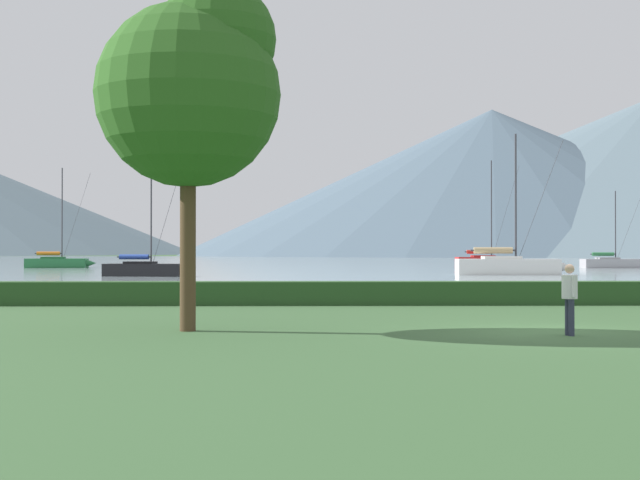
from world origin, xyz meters
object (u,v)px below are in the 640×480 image
(sailboat_slip_0, at_px, (58,262))
(sailboat_slip_2, at_px, (487,260))
(park_tree, at_px, (194,84))
(sailboat_slip_1, at_px, (509,265))
(person_standing_walker, at_px, (570,293))
(sailboat_slip_4, at_px, (612,263))
(sailboat_slip_3, at_px, (146,268))

(sailboat_slip_0, bearing_deg, sailboat_slip_2, 6.32)
(sailboat_slip_0, relative_size, park_tree, 1.27)
(park_tree, bearing_deg, sailboat_slip_2, 73.98)
(sailboat_slip_1, bearing_deg, person_standing_walker, -98.64)
(sailboat_slip_0, bearing_deg, sailboat_slip_4, -4.32)
(person_standing_walker, bearing_deg, sailboat_slip_2, 71.32)
(sailboat_slip_0, height_order, sailboat_slip_1, sailboat_slip_1)
(sailboat_slip_2, bearing_deg, sailboat_slip_3, -132.56)
(sailboat_slip_1, relative_size, sailboat_slip_4, 1.33)
(sailboat_slip_2, xyz_separation_m, park_tree, (-24.55, -85.48, 5.33))
(sailboat_slip_0, distance_m, sailboat_slip_3, 35.11)
(sailboat_slip_2, relative_size, sailboat_slip_4, 1.50)
(sailboat_slip_0, height_order, park_tree, sailboat_slip_0)
(person_standing_walker, bearing_deg, park_tree, 162.66)
(sailboat_slip_1, relative_size, park_tree, 1.30)
(sailboat_slip_1, xyz_separation_m, sailboat_slip_4, (17.20, 26.45, -0.17))
(sailboat_slip_4, bearing_deg, person_standing_walker, -111.50)
(sailboat_slip_1, height_order, sailboat_slip_4, sailboat_slip_1)
(sailboat_slip_1, distance_m, sailboat_slip_3, 28.23)
(sailboat_slip_1, height_order, sailboat_slip_3, sailboat_slip_1)
(sailboat_slip_0, xyz_separation_m, person_standing_walker, (32.87, -79.25, 0.33))
(sailboat_slip_0, xyz_separation_m, park_tree, (24.07, -77.86, 5.40))
(sailboat_slip_1, xyz_separation_m, sailboat_slip_3, (-28.02, -3.47, -0.18))
(sailboat_slip_0, distance_m, sailboat_slip_4, 60.25)
(sailboat_slip_2, distance_m, sailboat_slip_4, 14.96)
(sailboat_slip_3, xyz_separation_m, park_tree, (9.06, -46.12, 5.45))
(park_tree, bearing_deg, person_standing_walker, -8.94)
(sailboat_slip_0, distance_m, sailboat_slip_2, 49.21)
(sailboat_slip_2, relative_size, sailboat_slip_3, 1.24)
(sailboat_slip_4, bearing_deg, sailboat_slip_1, -125.08)
(sailboat_slip_2, bearing_deg, person_standing_walker, -102.34)
(person_standing_walker, xyz_separation_m, park_tree, (-8.80, 1.38, 5.06))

